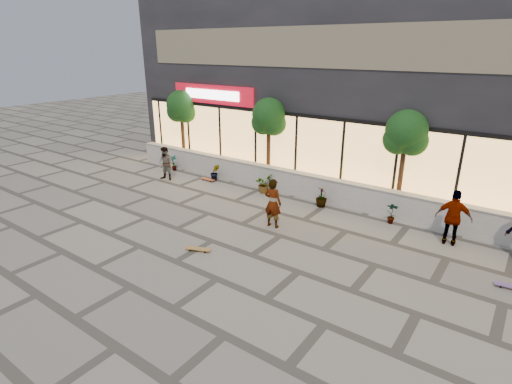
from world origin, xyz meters
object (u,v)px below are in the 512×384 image
Objects in this scene: tree_mideast at (406,135)px; skateboard_right_far at (512,286)px; skater_left at (166,164)px; skater_right_near at (454,218)px; skater_center at (273,203)px; tree_west at (181,108)px; skateboard_center at (198,249)px; tree_midwest at (269,119)px; skateboard_left at (208,179)px.

tree_mideast is 4.77× the size of skateboard_right_far.
skater_right_near reaches higher than skater_left.
tree_mideast is at bearing -132.16° from skater_center.
tree_west is 16.29m from skateboard_right_far.
skateboard_right_far is at bearing 179.59° from skater_center.
skateboard_center is at bearing -42.45° from tree_west.
tree_midwest reaches higher than skater_center.
skateboard_right_far is at bearing 0.13° from skateboard_center.
tree_mideast is at bearing 10.16° from skateboard_left.
tree_mideast is 4.71× the size of skateboard_center.
skateboard_center is at bearing -73.88° from tree_midwest.
skater_center is 2.21× the size of skateboard_left.
tree_mideast is at bearing 131.75° from skateboard_right_far.
tree_west is 11.50m from tree_mideast.
skater_left is (-10.16, -2.52, -2.19)m from tree_mideast.
skateboard_left is (-8.46, -1.50, -2.91)m from tree_mideast.
tree_west is at bearing 159.54° from skateboard_right_far.
tree_west reaches higher than skateboard_center.
skater_left reaches higher than skateboard_center.
tree_midwest is 2.12× the size of skater_right_near.
skater_left is at bearing -148.98° from skateboard_left.
skater_right_near is (5.40, 2.20, 0.04)m from skater_center.
skater_right_near is 2.24× the size of skateboard_right_far.
tree_midwest is 8.68m from skater_right_near.
tree_west is 2.21× the size of skater_center.
skater_center is 1.11× the size of skater_left.
skater_right_near is 8.12m from skateboard_center.
skateboard_center is 1.01× the size of skateboard_right_far.
tree_mideast is 2.45× the size of skater_left.
skateboard_center is (-0.88, -2.89, -0.81)m from skater_center.
tree_midwest is at bearing 23.70° from skater_left.
tree_west reaches higher than skater_center.
tree_mideast is at bearing 0.00° from tree_midwest.
tree_west is at bearing -13.65° from skater_right_near.
skateboard_left is at bearing 23.43° from skater_left.
tree_west reaches higher than skater_left.
skater_right_near is at bearing -11.96° from tree_midwest.
tree_mideast is at bearing 0.00° from tree_west.
skateboard_right_far is at bearing -11.58° from skater_left.
skater_right_near is at bearing -7.24° from tree_west.
skateboard_right_far is (7.28, 0.41, -0.81)m from skater_center.
tree_midwest reaches higher than skateboard_right_far.
skateboard_center is 1.04× the size of skateboard_left.
skateboard_center is at bearing -165.68° from skateboard_right_far.
tree_midwest and tree_mideast have the same top height.
tree_midwest is at bearing 153.05° from skateboard_right_far.
tree_midwest is (5.50, 0.00, 0.00)m from tree_west.
skater_center is (2.86, -3.95, -2.10)m from tree_midwest.
tree_midwest is 5.33m from skater_left.
skateboard_center reaches higher than skateboard_left.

